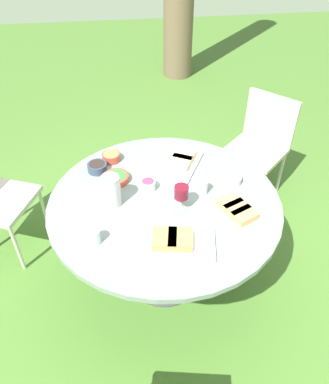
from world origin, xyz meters
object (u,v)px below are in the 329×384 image
at_px(water_pitcher, 111,191).
at_px(wine_glass, 181,193).
at_px(dining_table, 164,212).
at_px(chair_near_right, 261,140).

relative_size(water_pitcher, wine_glass, 1.21).
relative_size(dining_table, chair_near_right, 1.57).
bearing_deg(chair_near_right, dining_table, -136.73).
height_order(dining_table, wine_glass, wine_glass).
bearing_deg(wine_glass, water_pitcher, 166.40).
xyz_separation_m(water_pitcher, wine_glass, (0.39, -0.09, 0.02)).
bearing_deg(wine_glass, chair_near_right, 48.65).
xyz_separation_m(dining_table, chair_near_right, (0.94, 0.88, -0.12)).
height_order(dining_table, water_pitcher, water_pitcher).
bearing_deg(chair_near_right, water_pitcher, -144.92).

